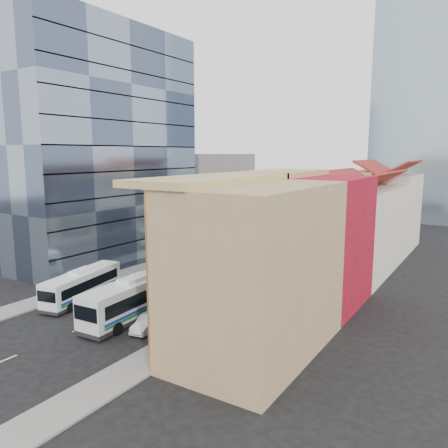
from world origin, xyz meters
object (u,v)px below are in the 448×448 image
Objects in this scene: shophouse_tan at (258,270)px; sedan_right at (148,323)px; office_tower at (100,147)px; bus_right at (135,297)px; bus_left_near at (82,284)px; bus_left_far at (224,240)px.

sedan_right is (-9.16, -1.57, -5.39)m from shophouse_tan.
office_tower is (-31.00, 14.00, 9.00)m from shophouse_tan.
office_tower reaches higher than shophouse_tan.
shophouse_tan is at bearing -24.30° from office_tower.
bus_right is 3.09× the size of sedan_right.
bus_right is 3.48m from sedan_right.
bus_right reaches higher than bus_left_near.
bus_left_near is at bearing -85.31° from bus_left_far.
shophouse_tan is 35.19m from office_tower.
bus_left_far is (-19.42, 26.36, -4.43)m from shophouse_tan.
bus_left_near is 2.60× the size of sedan_right.
office_tower is at bearing 140.33° from bus_right.
bus_left_far is at bearing 46.85° from office_tower.
office_tower reaches higher than bus_right.
sedan_right is at bearing -23.79° from bus_left_near.
bus_left_far is at bearing 98.10° from sedan_right.
sedan_right is at bearing -170.27° from shophouse_tan.
bus_left_near is (11.51, -13.39, -13.45)m from office_tower.
shophouse_tan is at bearing -48.76° from bus_left_far.
shophouse_tan is 1.43× the size of bus_left_far.
bus_left_near is 25.75m from bus_left_far.
bus_left_near is 10.60m from sedan_right.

